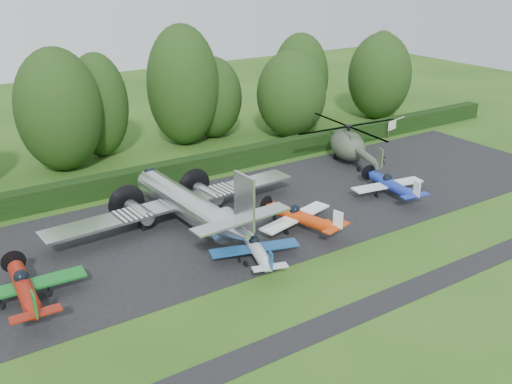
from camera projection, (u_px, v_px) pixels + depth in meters
ground at (308, 269)px, 40.63m from camera, size 160.00×160.00×0.00m
apron at (236, 219)px, 48.40m from camera, size 70.00×18.00×0.01m
taxiway_verge at (367, 309)px, 35.97m from camera, size 70.00×2.00×0.00m
hedgerow at (179, 180)px, 56.94m from camera, size 90.00×1.60×2.00m
transport_plane at (186, 204)px, 46.33m from camera, size 22.67×17.38×7.26m
light_plane_red at (24, 288)px, 35.94m from camera, size 7.83×8.24×3.01m
light_plane_white at (256, 249)px, 41.19m from camera, size 6.61×6.95×2.54m
light_plane_orange at (300, 217)px, 45.93m from camera, size 7.41×7.79×2.85m
light_plane_blue at (391, 185)px, 52.52m from camera, size 7.21×7.58×2.77m
helicopter at (348, 142)px, 61.13m from camera, size 12.56×14.71×4.05m
sign_board at (396, 124)px, 70.57m from camera, size 3.67×0.14×2.06m
tree_1 at (213, 97)px, 68.84m from camera, size 7.08×7.08×9.80m
tree_2 at (183, 86)px, 65.41m from camera, size 8.34×8.34×13.88m
tree_5 at (300, 78)px, 75.37m from camera, size 7.47×7.47×11.66m
tree_7 at (380, 76)px, 76.70m from camera, size 8.43×8.43×11.52m
tree_8 at (59, 110)px, 57.47m from camera, size 8.63×8.63×12.61m
tree_9 at (291, 94)px, 68.88m from camera, size 8.42×8.42×10.53m
tree_10 at (98, 106)px, 61.76m from camera, size 6.51×6.51×11.41m
tree_11 at (381, 67)px, 86.07m from camera, size 5.89×5.89×10.62m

